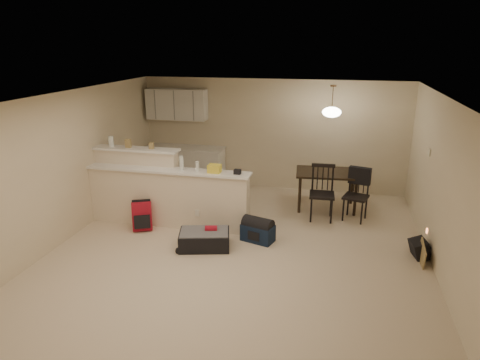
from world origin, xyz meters
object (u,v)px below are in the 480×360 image
(red_backpack, at_px, (142,216))
(navy_duffel, at_px, (258,233))
(dining_chair_far, at_px, (356,196))
(suitcase, at_px, (204,240))
(pendant_lamp, at_px, (332,112))
(dining_table, at_px, (327,176))
(black_daypack, at_px, (420,249))
(dining_chair_near, at_px, (322,193))

(red_backpack, relative_size, navy_duffel, 0.95)
(dining_chair_far, relative_size, suitcase, 1.20)
(pendant_lamp, bearing_deg, dining_table, 180.00)
(navy_duffel, xyz_separation_m, black_daypack, (2.62, 0.00, -0.00))
(dining_chair_far, distance_m, suitcase, 3.04)
(dining_chair_near, xyz_separation_m, black_daypack, (1.61, -1.20, -0.39))
(dining_chair_near, bearing_deg, black_daypack, -39.78)
(dining_table, xyz_separation_m, pendant_lamp, (0.00, 0.00, 1.30))
(dining_chair_near, distance_m, dining_chair_far, 0.64)
(dining_chair_near, bearing_deg, dining_chair_far, 8.18)
(black_daypack, bearing_deg, navy_duffel, 79.07)
(dining_table, bearing_deg, dining_chair_far, -46.51)
(dining_chair_far, xyz_separation_m, red_backpack, (-3.78, -1.32, -0.23))
(red_backpack, xyz_separation_m, black_daypack, (4.76, 0.00, -0.11))
(dining_chair_far, relative_size, navy_duffel, 1.81)
(dining_table, height_order, black_daypack, dining_table)
(dining_chair_far, bearing_deg, black_daypack, -37.45)
(dining_chair_far, relative_size, black_daypack, 3.01)
(pendant_lamp, distance_m, dining_chair_near, 1.59)
(pendant_lamp, distance_m, red_backpack, 4.09)
(pendant_lamp, bearing_deg, dining_chair_far, -41.77)
(red_backpack, bearing_deg, navy_duffel, -24.86)
(dining_table, relative_size, navy_duffel, 2.41)
(red_backpack, distance_m, black_daypack, 4.76)
(dining_chair_near, bearing_deg, suitcase, -141.16)
(dining_chair_near, relative_size, dining_chair_far, 1.08)
(dining_table, height_order, red_backpack, dining_table)
(dining_chair_near, xyz_separation_m, dining_chair_far, (0.63, 0.12, -0.04))
(pendant_lamp, bearing_deg, dining_chair_near, -96.36)
(navy_duffel, height_order, black_daypack, navy_duffel)
(dining_chair_near, distance_m, suitcase, 2.49)
(red_backpack, bearing_deg, dining_chair_near, -4.02)
(dining_chair_near, height_order, red_backpack, dining_chair_near)
(pendant_lamp, relative_size, black_daypack, 1.89)
(dining_chair_near, height_order, navy_duffel, dining_chair_near)
(dining_table, bearing_deg, red_backpack, -155.23)
(dining_table, xyz_separation_m, red_backpack, (-3.22, -1.82, -0.43))
(dining_chair_far, relative_size, red_backpack, 1.90)
(suitcase, xyz_separation_m, red_backpack, (-1.32, 0.44, 0.12))
(pendant_lamp, height_order, navy_duffel, pendant_lamp)
(pendant_lamp, xyz_separation_m, black_daypack, (1.54, -1.82, -1.85))
(dining_chair_far, bearing_deg, red_backpack, -144.58)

